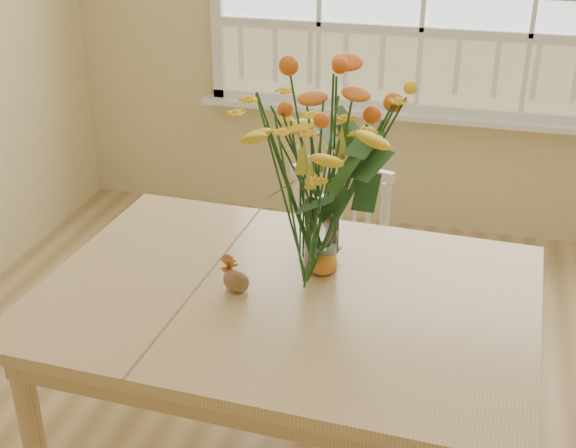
# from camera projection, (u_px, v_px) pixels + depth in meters

# --- Properties ---
(dining_table) EXTENTS (1.54, 1.13, 0.80)m
(dining_table) POSITION_uv_depth(u_px,v_px,m) (286.00, 317.00, 2.38)
(dining_table) COLOR tan
(dining_table) RESTS_ON floor
(windsor_chair) EXTENTS (0.42, 0.40, 0.87)m
(windsor_chair) POSITION_uv_depth(u_px,v_px,m) (336.00, 267.00, 3.10)
(windsor_chair) COLOR white
(windsor_chair) RESTS_ON floor
(flower_vase) EXTENTS (0.50, 0.50, 0.59)m
(flower_vase) POSITION_uv_depth(u_px,v_px,m) (323.00, 165.00, 2.31)
(flower_vase) COLOR white
(flower_vase) RESTS_ON dining_table
(pumpkin) EXTENTS (0.09, 0.09, 0.07)m
(pumpkin) POSITION_uv_depth(u_px,v_px,m) (323.00, 264.00, 2.42)
(pumpkin) COLOR orange
(pumpkin) RESTS_ON dining_table
(turkey_figurine) EXTENTS (0.11, 0.09, 0.11)m
(turkey_figurine) POSITION_uv_depth(u_px,v_px,m) (236.00, 281.00, 2.31)
(turkey_figurine) COLOR #CCB78C
(turkey_figurine) RESTS_ON dining_table
(dark_gourd) EXTENTS (0.13, 0.08, 0.07)m
(dark_gourd) POSITION_uv_depth(u_px,v_px,m) (313.00, 243.00, 2.55)
(dark_gourd) COLOR #38160F
(dark_gourd) RESTS_ON dining_table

